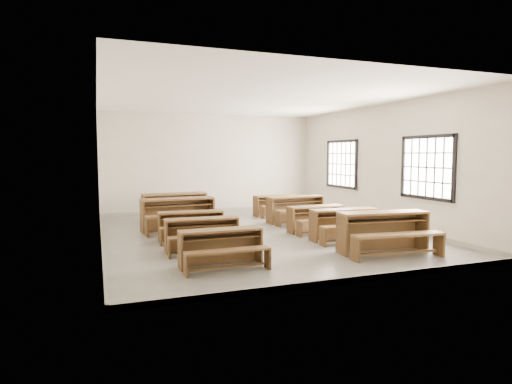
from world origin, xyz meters
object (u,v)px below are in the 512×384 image
object	(u,v)px
desk_set_1	(202,232)
desk_set_8	(296,207)
desk_set_4	(175,205)
desk_set_5	(384,229)
desk_set_2	(191,223)
desk_set_9	(276,204)
desk_set_0	(221,245)
desk_set_7	(317,217)
desk_set_6	(345,222)
desk_set_3	(179,212)

from	to	relation	value
desk_set_1	desk_set_8	world-z (taller)	desk_set_8
desk_set_4	desk_set_5	size ratio (longest dim) A/B	1.01
desk_set_1	desk_set_2	xyz separation A→B (m)	(0.02, 1.12, -0.00)
desk_set_9	desk_set_0	bearing A→B (deg)	-128.25
desk_set_0	desk_set_9	bearing A→B (deg)	58.08
desk_set_1	desk_set_4	bearing A→B (deg)	89.86
desk_set_2	desk_set_4	size ratio (longest dim) A/B	0.78
desk_set_1	desk_set_4	xyz separation A→B (m)	(0.14, 3.87, 0.09)
desk_set_7	desk_set_8	world-z (taller)	desk_set_8
desk_set_4	desk_set_6	bearing A→B (deg)	-57.36
desk_set_1	desk_set_3	bearing A→B (deg)	92.59
desk_set_2	desk_set_6	bearing A→B (deg)	-16.93
desk_set_3	desk_set_6	bearing A→B (deg)	-42.30
desk_set_3	desk_set_4	xyz separation A→B (m)	(0.17, 1.44, -0.00)
desk_set_7	desk_set_9	bearing A→B (deg)	83.31
desk_set_2	desk_set_8	xyz separation A→B (m)	(3.26, 1.44, 0.06)
desk_set_0	desk_set_3	distance (m)	3.70
desk_set_4	desk_set_8	size ratio (longest dim) A/B	1.10
desk_set_2	desk_set_1	bearing A→B (deg)	-87.14
desk_set_0	desk_set_2	xyz separation A→B (m)	(-0.01, 2.39, 0.00)
desk_set_0	desk_set_9	world-z (taller)	desk_set_9
desk_set_4	desk_set_9	world-z (taller)	desk_set_4
desk_set_5	desk_set_8	bearing A→B (deg)	95.83
desk_set_4	desk_set_2	bearing A→B (deg)	-97.80
desk_set_3	desk_set_5	distance (m)	5.03
desk_set_1	desk_set_9	xyz separation A→B (m)	(3.29, 3.99, -0.01)
desk_set_4	desk_set_3	bearing A→B (deg)	-101.83
desk_set_4	desk_set_9	size ratio (longest dim) A/B	1.25
desk_set_6	desk_set_1	bearing A→B (deg)	-178.32
desk_set_3	desk_set_7	size ratio (longest dim) A/B	1.28
desk_set_0	desk_set_6	distance (m)	3.39
desk_set_0	desk_set_1	world-z (taller)	desk_set_1
desk_set_8	desk_set_9	distance (m)	1.43
desk_set_8	desk_set_1	bearing A→B (deg)	-146.30
desk_set_2	desk_set_7	xyz separation A→B (m)	(3.08, -0.09, 0.00)
desk_set_0	desk_set_9	size ratio (longest dim) A/B	0.95
desk_set_0	desk_set_5	world-z (taller)	desk_set_5
desk_set_4	desk_set_7	xyz separation A→B (m)	(2.95, -2.84, -0.09)
desk_set_7	desk_set_9	distance (m)	2.97
desk_set_2	desk_set_9	world-z (taller)	desk_set_2
desk_set_0	desk_set_9	xyz separation A→B (m)	(3.26, 5.27, 0.00)
desk_set_3	desk_set_9	xyz separation A→B (m)	(3.32, 1.56, -0.10)
desk_set_3	desk_set_9	distance (m)	3.67
desk_set_0	desk_set_6	world-z (taller)	desk_set_6
desk_set_1	desk_set_4	distance (m)	3.87
desk_set_0	desk_set_4	world-z (taller)	desk_set_4
desk_set_4	desk_set_7	size ratio (longest dim) A/B	1.27
desk_set_1	desk_set_3	distance (m)	2.43
desk_set_0	desk_set_3	bearing A→B (deg)	90.73
desk_set_8	desk_set_7	bearing A→B (deg)	-101.08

